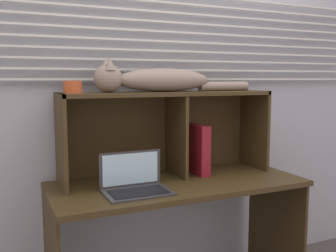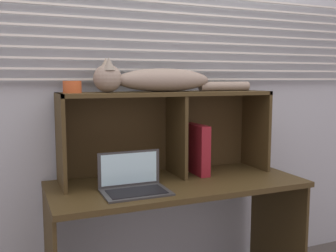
# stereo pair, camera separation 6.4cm
# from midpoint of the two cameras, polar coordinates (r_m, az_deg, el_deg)

# --- Properties ---
(back_panel_with_blinds) EXTENTS (4.40, 0.08, 2.50)m
(back_panel_with_blinds) POSITION_cam_midpoint_polar(r_m,az_deg,el_deg) (2.44, -1.06, 5.41)
(back_panel_with_blinds) COLOR #A8AFB4
(back_panel_with_blinds) RESTS_ON ground
(desk) EXTENTS (1.43, 0.61, 0.75)m
(desk) POSITION_cam_midpoint_polar(r_m,az_deg,el_deg) (2.24, 2.23, -11.84)
(desk) COLOR #3D2F17
(desk) RESTS_ON ground
(hutch_shelf_unit) EXTENTS (1.26, 0.31, 0.50)m
(hutch_shelf_unit) POSITION_cam_midpoint_polar(r_m,az_deg,el_deg) (2.30, 0.64, 1.07)
(hutch_shelf_unit) COLOR #3D2F17
(hutch_shelf_unit) RESTS_ON desk
(cat) EXTENTS (0.98, 0.16, 0.19)m
(cat) POSITION_cam_midpoint_polar(r_m,az_deg,el_deg) (2.22, -1.09, 6.88)
(cat) COLOR gray
(cat) RESTS_ON hutch_shelf_unit
(laptop) EXTENTS (0.34, 0.23, 0.20)m
(laptop) POSITION_cam_midpoint_polar(r_m,az_deg,el_deg) (2.01, -4.19, -8.54)
(laptop) COLOR #353535
(laptop) RESTS_ON desk
(binder_upright) EXTENTS (0.06, 0.26, 0.30)m
(binder_upright) POSITION_cam_midpoint_polar(r_m,az_deg,el_deg) (2.37, 5.03, -3.40)
(binder_upright) COLOR maroon
(binder_upright) RESTS_ON desk
(book_stack) EXTENTS (0.20, 0.22, 0.03)m
(book_stack) POSITION_cam_midpoint_polar(r_m,az_deg,el_deg) (2.24, -4.95, -7.55)
(book_stack) COLOR gray
(book_stack) RESTS_ON desk
(small_basket) EXTENTS (0.10, 0.10, 0.06)m
(small_basket) POSITION_cam_midpoint_polar(r_m,az_deg,el_deg) (2.10, -13.15, 5.66)
(small_basket) COLOR #C45327
(small_basket) RESTS_ON hutch_shelf_unit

